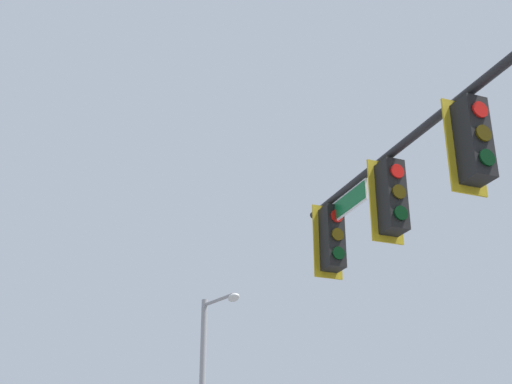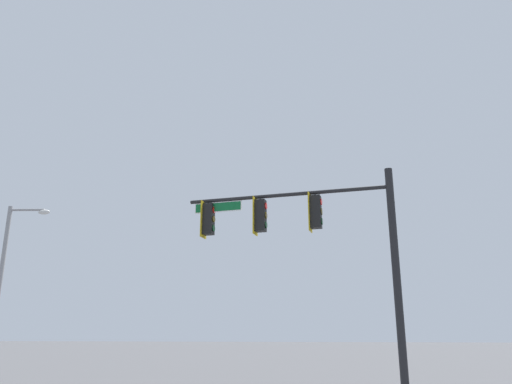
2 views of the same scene
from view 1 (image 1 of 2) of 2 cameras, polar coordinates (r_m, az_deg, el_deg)
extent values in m
cylinder|color=black|center=(10.26, 13.05, 4.84)|extent=(6.92, 0.25, 0.13)
cube|color=gold|center=(9.36, 16.29, 3.48)|extent=(0.04, 0.52, 1.30)
cube|color=black|center=(9.23, 16.99, 3.97)|extent=(0.37, 0.33, 1.10)
cylinder|color=black|center=(9.52, 16.55, 7.23)|extent=(0.04, 0.04, 0.12)
cylinder|color=red|center=(9.25, 17.49, 6.31)|extent=(0.03, 0.22, 0.22)
cylinder|color=#392D05|center=(9.10, 17.75, 4.50)|extent=(0.03, 0.22, 0.22)
cylinder|color=black|center=(8.95, 18.00, 2.64)|extent=(0.03, 0.22, 0.22)
cube|color=gold|center=(10.76, 10.28, -0.76)|extent=(0.04, 0.52, 1.30)
cube|color=black|center=(10.62, 10.81, -0.39)|extent=(0.37, 0.33, 1.10)
cylinder|color=black|center=(10.87, 10.57, 2.57)|extent=(0.04, 0.04, 0.12)
cylinder|color=red|center=(10.60, 11.24, 1.65)|extent=(0.03, 0.22, 0.22)
cylinder|color=#392D05|center=(10.46, 11.38, 0.02)|extent=(0.03, 0.22, 0.22)
cylinder|color=black|center=(10.34, 11.52, -1.66)|extent=(0.03, 0.22, 0.22)
cube|color=gold|center=(12.30, 5.71, -3.98)|extent=(0.04, 0.52, 1.30)
cube|color=black|center=(12.14, 6.11, -3.69)|extent=(0.37, 0.33, 1.10)
cylinder|color=black|center=(12.36, 5.99, -1.04)|extent=(0.04, 0.04, 0.12)
cylinder|color=red|center=(12.09, 6.48, -1.92)|extent=(0.03, 0.22, 0.22)
cylinder|color=#392D05|center=(11.98, 6.55, -3.39)|extent=(0.03, 0.22, 0.22)
cylinder|color=black|center=(11.87, 6.63, -4.88)|extent=(0.03, 0.22, 0.22)
cube|color=#0F602D|center=(12.01, 6.79, -1.27)|extent=(1.68, 0.07, 0.30)
cube|color=white|center=(12.01, 6.79, -1.27)|extent=(1.74, 0.06, 0.36)
cylinder|color=gray|center=(20.36, -2.99, -8.60)|extent=(1.42, 0.51, 0.10)
ellipsoid|color=silver|center=(19.76, -1.80, -8.45)|extent=(0.56, 0.28, 0.20)
camera|label=2|loc=(11.16, -92.07, 1.72)|focal=35.00mm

